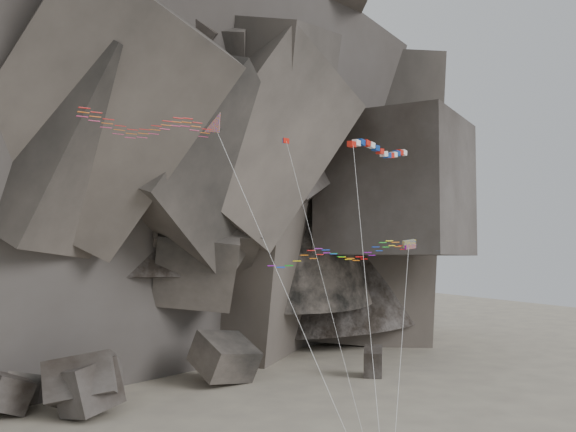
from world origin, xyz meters
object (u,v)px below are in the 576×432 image
banner_kite (380,151)px  delta_kite (144,123)px  parafoil_kite (337,254)px  pennant_kite (305,214)px

banner_kite → delta_kite: bearing=161.4°
banner_kite → parafoil_kite: size_ratio=1.47×
banner_kite → pennant_kite: 13.13m
pennant_kite → delta_kite: bearing=144.1°
banner_kite → pennant_kite: bearing=-177.9°
delta_kite → pennant_kite: bearing=-29.2°
parafoil_kite → pennant_kite: bearing=-144.3°
banner_kite → parafoil_kite: bearing=167.7°
delta_kite → banner_kite: delta_kite is taller
delta_kite → pennant_kite: 12.34m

